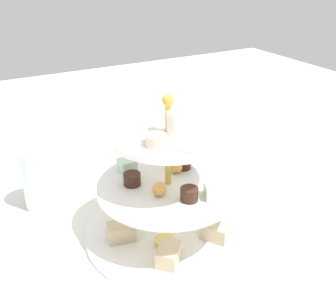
{
  "coord_description": "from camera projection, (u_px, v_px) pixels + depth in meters",
  "views": [
    {
      "loc": [
        0.53,
        -0.29,
        0.47
      ],
      "look_at": [
        0.0,
        0.0,
        0.18
      ],
      "focal_mm": 42.77,
      "sensor_mm": 36.0,
      "label": 1
    }
  ],
  "objects": [
    {
      "name": "ground_plane",
      "position": [
        168.0,
        233.0,
        0.75
      ],
      "size": [
        2.4,
        2.4,
        0.0
      ],
      "primitive_type": "plane",
      "color": "silver"
    },
    {
      "name": "water_glass_tall_right",
      "position": [
        39.0,
        178.0,
        0.81
      ],
      "size": [
        0.07,
        0.07,
        0.13
      ],
      "primitive_type": "cylinder",
      "color": "silver",
      "rests_on": "ground_plane"
    },
    {
      "name": "tiered_serving_stand",
      "position": [
        168.0,
        197.0,
        0.71
      ],
      "size": [
        0.31,
        0.31,
        0.27
      ],
      "color": "white",
      "rests_on": "ground_plane"
    },
    {
      "name": "butter_knife_left",
      "position": [
        190.0,
        154.0,
        1.04
      ],
      "size": [
        0.11,
        0.14,
        0.0
      ],
      "primitive_type": "cube",
      "rotation": [
        0.0,
        0.0,
        4.06
      ],
      "color": "silver",
      "rests_on": "ground_plane"
    }
  ]
}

